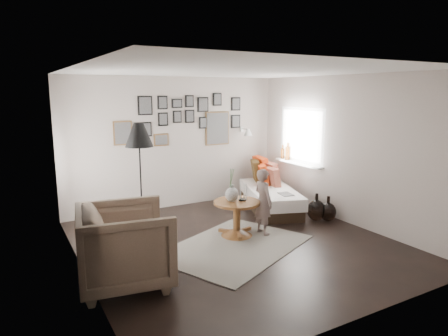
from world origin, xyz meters
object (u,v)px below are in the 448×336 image
floor_lamp (139,139)px  demijohn_small (328,212)px  child (263,202)px  armchair (126,246)px  magazine_basket (147,266)px  pedestal_table (237,220)px  vase (232,192)px  daybed (268,194)px  demijohn_large (316,210)px

floor_lamp → demijohn_small: bearing=-14.0°
child → floor_lamp: bearing=65.5°
armchair → magazine_basket: (0.24, -0.04, -0.29)m
pedestal_table → vase: size_ratio=1.40×
armchair → pedestal_table: bearing=-60.2°
daybed → floor_lamp: bearing=-152.1°
pedestal_table → floor_lamp: bearing=154.4°
daybed → demijohn_large: daybed is taller
demijohn_large → child: bearing=-175.7°
magazine_basket → demijohn_small: 3.67m
magazine_basket → pedestal_table: bearing=24.1°
floor_lamp → demijohn_small: size_ratio=4.01×
floor_lamp → child: (1.79, -0.77, -1.05)m
demijohn_small → child: bearing=178.9°
pedestal_table → demijohn_large: 1.67m
magazine_basket → demijohn_small: demijohn_small is taller
magazine_basket → demijohn_large: size_ratio=0.79×
armchair → demijohn_small: size_ratio=2.35×
daybed → demijohn_large: (0.31, -1.08, -0.10)m
floor_lamp → vase: bearing=-26.2°
vase → demijohn_large: bearing=-1.6°
magazine_basket → child: bearing=17.0°
pedestal_table → demijohn_small: 1.85m
vase → armchair: (-1.93, -0.77, -0.26)m
demijohn_large → child: child is taller
armchair → magazine_basket: armchair is taller
demijohn_small → child: child is taller
pedestal_table → magazine_basket: bearing=-155.9°
vase → magazine_basket: size_ratio=1.33×
floor_lamp → magazine_basket: (-0.41, -1.44, -1.40)m
floor_lamp → armchair: bearing=-115.1°
pedestal_table → demijohn_large: (1.67, -0.03, -0.08)m
vase → armchair: vase is taller
vase → daybed: bearing=35.6°
armchair → demijohn_large: 3.77m
daybed → floor_lamp: floor_lamp is taller
demijohn_large → demijohn_small: size_ratio=1.10×
floor_lamp → child: 2.21m
magazine_basket → demijohn_small: size_ratio=0.87×
magazine_basket → child: child is taller
armchair → demijohn_small: 3.91m
demijohn_large → armchair: bearing=-168.9°
demijohn_large → daybed: bearing=105.8°
armchair → floor_lamp: size_ratio=0.59×
vase → floor_lamp: floor_lamp is taller
floor_lamp → demijohn_large: 3.40m
magazine_basket → demijohn_large: (3.44, 0.76, -0.00)m
floor_lamp → magazine_basket: size_ratio=4.62×
demijohn_large → demijohn_small: 0.21m
daybed → floor_lamp: size_ratio=1.12×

